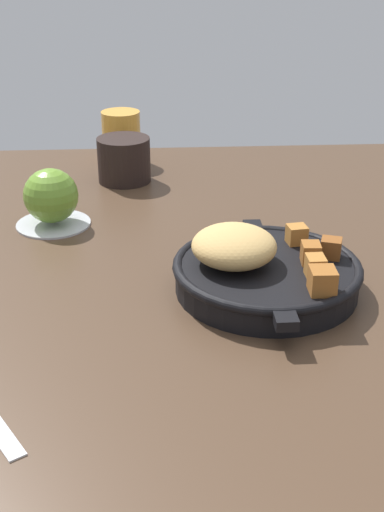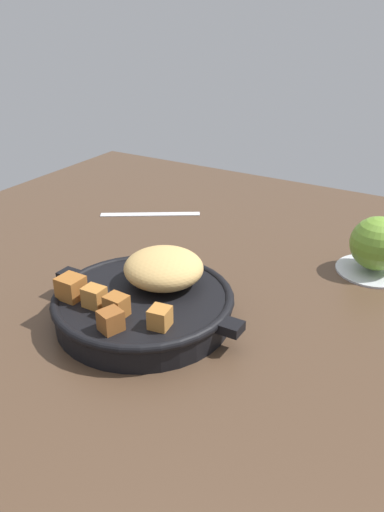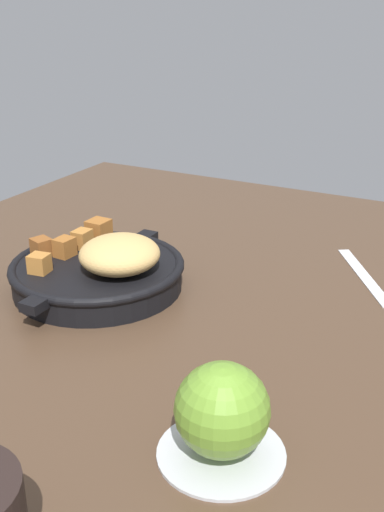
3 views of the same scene
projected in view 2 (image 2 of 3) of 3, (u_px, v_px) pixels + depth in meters
The scene contains 5 objects.
ground_plane at pixel (209, 291), 75.71cm from camera, with size 114.19×100.24×2.40cm, color #473323.
cast_iron_skillet at pixel (146, 299), 65.85cm from camera, with size 26.88×22.59×7.93cm.
saucer_plate at pixel (373, 269), 78.36cm from camera, with size 10.88×10.88×0.60cm, color #B7BABF.
red_apple at pixel (378, 243), 76.49cm from camera, with size 7.93×7.93×7.93cm, color olive.
butter_knife at pixel (150, 214), 98.79cm from camera, with size 18.52×1.60×0.36cm, color silver.
Camera 2 is at (31.47, -57.84, 36.57)cm, focal length 37.10 mm.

